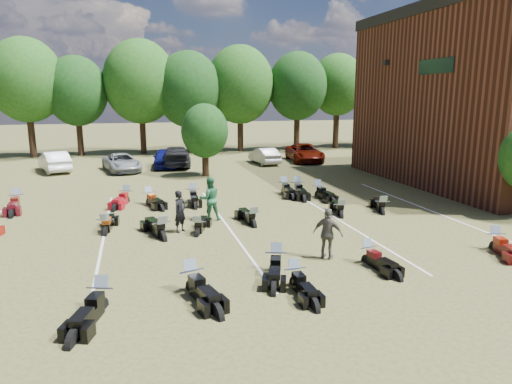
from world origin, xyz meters
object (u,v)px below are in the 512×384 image
object	(u,v)px
person_black	(180,211)
person_grey	(328,234)
person_green	(210,199)
motorcycle_14	(17,208)
motorcycle_3	(276,271)
car_4	(165,158)

from	to	relation	value
person_black	person_grey	xyz separation A→B (m)	(4.52, -4.40, 0.02)
person_green	motorcycle_14	bearing A→B (deg)	-30.87
person_green	motorcycle_3	size ratio (longest dim) A/B	0.87
motorcycle_14	motorcycle_3	bearing A→B (deg)	-53.27
person_grey	motorcycle_14	xyz separation A→B (m)	(-11.90, 10.47, -0.88)
person_green	person_grey	world-z (taller)	person_green
person_green	motorcycle_14	xyz separation A→B (m)	(-8.84, 4.58, -0.97)
person_grey	motorcycle_14	size ratio (longest dim) A/B	0.71
car_4	motorcycle_3	xyz separation A→B (m)	(1.92, -22.41, -0.73)
car_4	person_black	distance (m)	17.37
motorcycle_3	person_grey	bearing A→B (deg)	37.44
person_black	person_green	bearing A→B (deg)	2.69
person_grey	motorcycle_3	xyz separation A→B (m)	(-2.03, -0.66, -0.88)
person_green	person_grey	bearing A→B (deg)	114.05
person_green	person_grey	distance (m)	6.64
car_4	person_black	xyz separation A→B (m)	(-0.57, -17.36, 0.13)
person_green	person_black	bearing A→B (deg)	42.32
person_black	motorcycle_3	size ratio (longest dim) A/B	0.76
motorcycle_3	motorcycle_14	distance (m)	14.87
motorcycle_14	person_grey	bearing A→B (deg)	-46.18
car_4	motorcycle_3	distance (m)	22.51
car_4	person_grey	xyz separation A→B (m)	(3.95, -21.75, 0.15)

